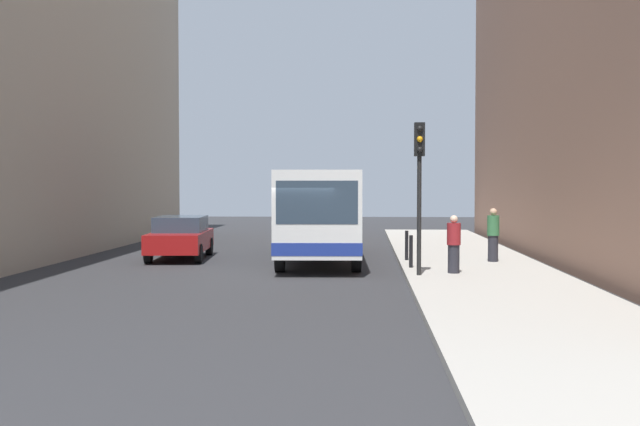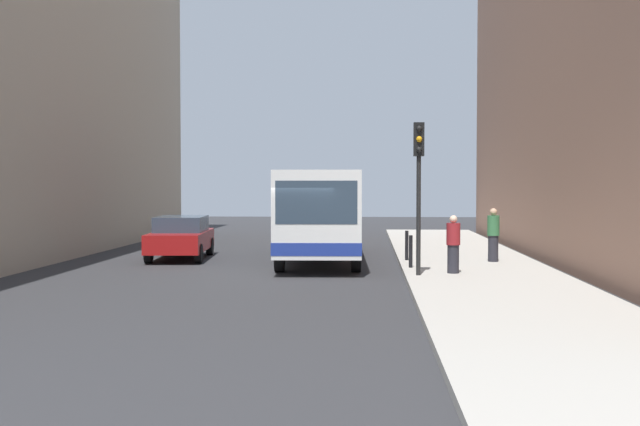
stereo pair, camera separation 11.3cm
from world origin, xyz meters
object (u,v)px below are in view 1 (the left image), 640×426
Objects in this scene: bus at (321,209)px; bollard_mid at (407,245)px; bollard_near at (411,251)px; pedestrian_mid_sidewalk at (493,235)px; car_beside_bus at (181,236)px; traffic_light at (419,169)px; pedestrian_near_signal at (454,244)px.

bollard_mid is (2.88, -1.69, -1.10)m from bus.
pedestrian_mid_sidewalk reaches higher than bollard_near.
car_beside_bus is 9.96m from traffic_light.
car_beside_bus is at bearing 143.82° from traffic_light.
traffic_light is at bearing -87.03° from bollard_near.
pedestrian_near_signal is at bearing 29.21° from traffic_light.
pedestrian_near_signal reaches higher than bollard_mid.
bollard_mid is at bearing 91.35° from traffic_light.
bus is 2.71× the size of traffic_light.
pedestrian_near_signal is at bearing 124.31° from bus.
pedestrian_mid_sidewalk reaches higher than bollard_mid.
pedestrian_near_signal reaches higher than car_beside_bus.
pedestrian_near_signal reaches higher than bollard_near.
bollard_near is at bearing -171.03° from pedestrian_mid_sidewalk.
pedestrian_mid_sidewalk is (2.61, 3.90, -2.01)m from traffic_light.
bollard_mid is (-0.10, 4.25, -2.38)m from traffic_light.
bollard_mid is at bearing 164.79° from car_beside_bus.
pedestrian_mid_sidewalk reaches higher than car_beside_bus.
bus is 11.69× the size of bollard_mid.
pedestrian_mid_sidewalk is (2.71, -0.35, 0.37)m from bollard_mid.
bollard_mid is 0.56× the size of pedestrian_mid_sidewalk.
bus is at bearing 125.69° from bollard_near.
bollard_near is at bearing 92.97° from traffic_light.
car_beside_bus is 10.23m from pedestrian_near_signal.
traffic_light is at bearing 114.56° from bus.
bollard_mid is 3.87m from pedestrian_near_signal.
bollard_near is at bearing -90.00° from bollard_mid.
car_beside_bus is 10.60m from pedestrian_mid_sidewalk.
bus is at bearing 149.63° from bollard_mid.
pedestrian_near_signal is at bearing -73.57° from bollard_mid.
bollard_near and bollard_mid have the same top height.
bollard_near is 0.60× the size of pedestrian_near_signal.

